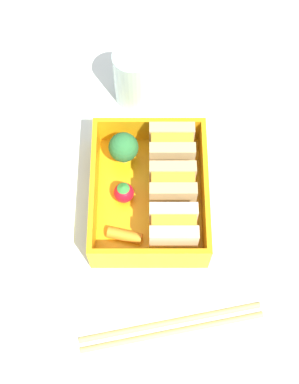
{
  "coord_description": "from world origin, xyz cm",
  "views": [
    {
      "loc": [
        27.21,
        -0.02,
        62.63
      ],
      "look_at": [
        0.0,
        0.0,
        2.7
      ],
      "focal_mm": 50.0,
      "sensor_mm": 36.0,
      "label": 1
    }
  ],
  "objects_px": {
    "strawberry_far_left": "(124,194)",
    "folded_napkin": "(35,222)",
    "carrot_stick_far_left": "(125,236)",
    "chopstick_pair": "(172,327)",
    "sandwich_left": "(172,149)",
    "sandwich_center": "(173,229)",
    "sandwich_center_left": "(172,187)",
    "drinking_glass": "(133,77)",
    "broccoli_floret": "(124,148)"
  },
  "relations": [
    {
      "from": "sandwich_center_left",
      "to": "drinking_glass",
      "type": "relative_size",
      "value": 0.66
    },
    {
      "from": "sandwich_center_left",
      "to": "carrot_stick_far_left",
      "type": "distance_m",
      "value": 0.08
    },
    {
      "from": "sandwich_left",
      "to": "broccoli_floret",
      "type": "bearing_deg",
      "value": -91.6
    },
    {
      "from": "sandwich_center_left",
      "to": "sandwich_center",
      "type": "bearing_deg",
      "value": 0.0
    },
    {
      "from": "sandwich_center_left",
      "to": "strawberry_far_left",
      "type": "height_order",
      "value": "sandwich_center_left"
    },
    {
      "from": "strawberry_far_left",
      "to": "drinking_glass",
      "type": "bearing_deg",
      "value": 176.39
    },
    {
      "from": "strawberry_far_left",
      "to": "chopstick_pair",
      "type": "relative_size",
      "value": 0.15
    },
    {
      "from": "strawberry_far_left",
      "to": "folded_napkin",
      "type": "height_order",
      "value": "strawberry_far_left"
    },
    {
      "from": "sandwich_center_left",
      "to": "strawberry_far_left",
      "type": "xyz_separation_m",
      "value": [
        0.0,
        -0.06,
        -0.01
      ]
    },
    {
      "from": "sandwich_center",
      "to": "strawberry_far_left",
      "type": "height_order",
      "value": "sandwich_center"
    },
    {
      "from": "sandwich_left",
      "to": "chopstick_pair",
      "type": "bearing_deg",
      "value": -0.57
    },
    {
      "from": "sandwich_center_left",
      "to": "sandwich_center",
      "type": "xyz_separation_m",
      "value": [
        0.05,
        0.0,
        0.0
      ]
    },
    {
      "from": "broccoli_floret",
      "to": "chopstick_pair",
      "type": "distance_m",
      "value": 0.23
    },
    {
      "from": "strawberry_far_left",
      "to": "carrot_stick_far_left",
      "type": "height_order",
      "value": "strawberry_far_left"
    },
    {
      "from": "drinking_glass",
      "to": "strawberry_far_left",
      "type": "bearing_deg",
      "value": -3.61
    },
    {
      "from": "strawberry_far_left",
      "to": "carrot_stick_far_left",
      "type": "distance_m",
      "value": 0.05
    },
    {
      "from": "sandwich_center_left",
      "to": "folded_napkin",
      "type": "xyz_separation_m",
      "value": [
        0.03,
        -0.17,
        -0.04
      ]
    },
    {
      "from": "sandwich_left",
      "to": "strawberry_far_left",
      "type": "xyz_separation_m",
      "value": [
        0.06,
        -0.06,
        -0.01
      ]
    },
    {
      "from": "carrot_stick_far_left",
      "to": "chopstick_pair",
      "type": "distance_m",
      "value": 0.12
    },
    {
      "from": "sandwich_left",
      "to": "strawberry_far_left",
      "type": "height_order",
      "value": "sandwich_left"
    },
    {
      "from": "strawberry_far_left",
      "to": "folded_napkin",
      "type": "bearing_deg",
      "value": -76.0
    },
    {
      "from": "sandwich_center_left",
      "to": "drinking_glass",
      "type": "height_order",
      "value": "drinking_glass"
    },
    {
      "from": "carrot_stick_far_left",
      "to": "folded_napkin",
      "type": "relative_size",
      "value": 0.38
    },
    {
      "from": "broccoli_floret",
      "to": "drinking_glass",
      "type": "height_order",
      "value": "drinking_glass"
    },
    {
      "from": "sandwich_center_left",
      "to": "folded_napkin",
      "type": "distance_m",
      "value": 0.18
    },
    {
      "from": "sandwich_left",
      "to": "drinking_glass",
      "type": "xyz_separation_m",
      "value": [
        -0.11,
        -0.05,
        0.0
      ]
    },
    {
      "from": "sandwich_left",
      "to": "sandwich_center",
      "type": "height_order",
      "value": "same"
    },
    {
      "from": "sandwich_center",
      "to": "chopstick_pair",
      "type": "bearing_deg",
      "value": -1.13
    },
    {
      "from": "folded_napkin",
      "to": "strawberry_far_left",
      "type": "bearing_deg",
      "value": 104.0
    },
    {
      "from": "sandwich_left",
      "to": "chopstick_pair",
      "type": "relative_size",
      "value": 0.27
    },
    {
      "from": "strawberry_far_left",
      "to": "drinking_glass",
      "type": "height_order",
      "value": "drinking_glass"
    },
    {
      "from": "sandwich_left",
      "to": "broccoli_floret",
      "type": "distance_m",
      "value": 0.06
    },
    {
      "from": "carrot_stick_far_left",
      "to": "chopstick_pair",
      "type": "bearing_deg",
      "value": 27.76
    },
    {
      "from": "sandwich_center_left",
      "to": "carrot_stick_far_left",
      "type": "height_order",
      "value": "sandwich_center_left"
    },
    {
      "from": "sandwich_left",
      "to": "carrot_stick_far_left",
      "type": "height_order",
      "value": "sandwich_left"
    },
    {
      "from": "sandwich_center",
      "to": "carrot_stick_far_left",
      "type": "bearing_deg",
      "value": -89.34
    },
    {
      "from": "strawberry_far_left",
      "to": "drinking_glass",
      "type": "relative_size",
      "value": 0.36
    },
    {
      "from": "drinking_glass",
      "to": "chopstick_pair",
      "type": "bearing_deg",
      "value": 8.37
    },
    {
      "from": "sandwich_center",
      "to": "carrot_stick_far_left",
      "type": "distance_m",
      "value": 0.06
    },
    {
      "from": "sandwich_left",
      "to": "sandwich_center",
      "type": "xyz_separation_m",
      "value": [
        0.11,
        0.0,
        0.0
      ]
    },
    {
      "from": "chopstick_pair",
      "to": "sandwich_left",
      "type": "bearing_deg",
      "value": 179.43
    },
    {
      "from": "sandwich_center",
      "to": "folded_napkin",
      "type": "height_order",
      "value": "sandwich_center"
    },
    {
      "from": "strawberry_far_left",
      "to": "folded_napkin",
      "type": "relative_size",
      "value": 0.28
    },
    {
      "from": "sandwich_center_left",
      "to": "chopstick_pair",
      "type": "xyz_separation_m",
      "value": [
        0.16,
        -0.0,
        -0.04
      ]
    },
    {
      "from": "broccoli_floret",
      "to": "strawberry_far_left",
      "type": "height_order",
      "value": "broccoli_floret"
    },
    {
      "from": "sandwich_center",
      "to": "broccoli_floret",
      "type": "bearing_deg",
      "value": -150.93
    },
    {
      "from": "sandwich_center",
      "to": "broccoli_floret",
      "type": "xyz_separation_m",
      "value": [
        -0.11,
        -0.06,
        -0.0
      ]
    },
    {
      "from": "folded_napkin",
      "to": "drinking_glass",
      "type": "bearing_deg",
      "value": 147.49
    },
    {
      "from": "sandwich_center_left",
      "to": "broccoli_floret",
      "type": "distance_m",
      "value": 0.08
    },
    {
      "from": "sandwich_center_left",
      "to": "sandwich_center",
      "type": "relative_size",
      "value": 1.0
    }
  ]
}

